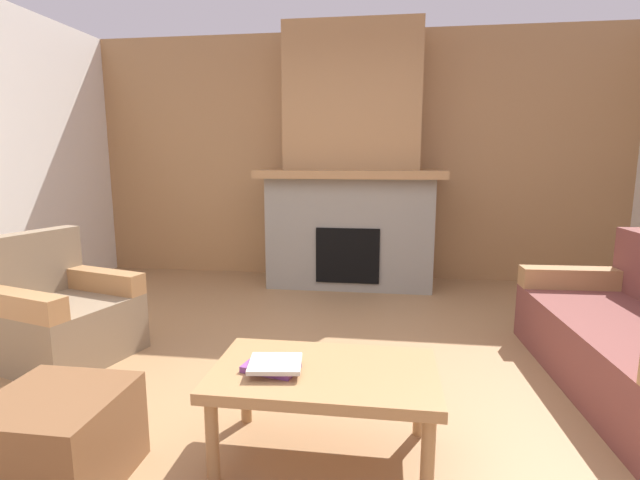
% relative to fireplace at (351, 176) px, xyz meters
% --- Properties ---
extents(ground, '(9.00, 9.00, 0.00)m').
position_rel_fireplace_xyz_m(ground, '(0.00, -2.62, -1.16)').
color(ground, '#9E754C').
extents(wall_back_wood_panel, '(6.00, 0.12, 2.70)m').
position_rel_fireplace_xyz_m(wall_back_wood_panel, '(0.00, 0.38, 0.19)').
color(wall_back_wood_panel, '#A87A4C').
rests_on(wall_back_wood_panel, ground).
extents(fireplace, '(1.90, 0.82, 2.70)m').
position_rel_fireplace_xyz_m(fireplace, '(0.00, 0.00, 0.00)').
color(fireplace, gray).
rests_on(fireplace, ground).
extents(armchair, '(0.94, 0.94, 0.85)m').
position_rel_fireplace_xyz_m(armchair, '(-1.82, -2.24, -0.87)').
color(armchair, '#847056').
rests_on(armchair, ground).
extents(coffee_table, '(1.00, 0.60, 0.43)m').
position_rel_fireplace_xyz_m(coffee_table, '(0.12, -3.09, -0.79)').
color(coffee_table, '#A87A4C').
rests_on(coffee_table, ground).
extents(ottoman, '(0.52, 0.52, 0.40)m').
position_rel_fireplace_xyz_m(ottoman, '(-0.96, -3.43, -0.96)').
color(ottoman, brown).
rests_on(ottoman, ground).
extents(book_stack_near_edge, '(0.28, 0.23, 0.05)m').
position_rel_fireplace_xyz_m(book_stack_near_edge, '(-0.10, -3.14, -0.71)').
color(book_stack_near_edge, '#7A3D84').
rests_on(book_stack_near_edge, coffee_table).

